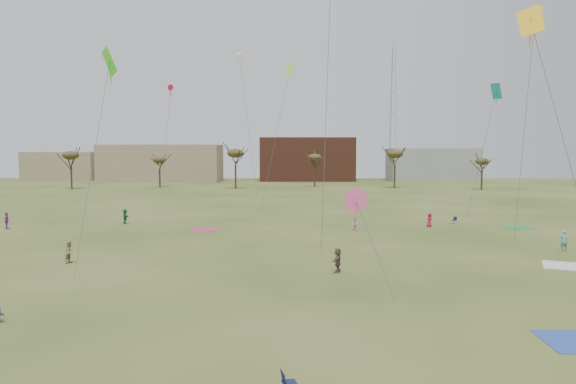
{
  "coord_description": "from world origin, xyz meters",
  "views": [
    {
      "loc": [
        0.14,
        -30.0,
        8.96
      ],
      "look_at": [
        0.0,
        12.0,
        5.5
      ],
      "focal_mm": 32.96,
      "sensor_mm": 36.0,
      "label": 1
    }
  ],
  "objects": [
    {
      "name": "flyer_far_a",
      "position": [
        -19.52,
        32.47,
        0.88
      ],
      "size": [
        1.26,
        1.68,
        1.76
      ],
      "primitive_type": "imported",
      "rotation": [
        0.0,
        0.0,
        2.09
      ],
      "color": "#216541",
      "rests_on": "ground"
    },
    {
      "name": "building_tan_west",
      "position": [
        -65.0,
        122.0,
        4.0
      ],
      "size": [
        20.0,
        12.0,
        8.0
      ],
      "primitive_type": "cube",
      "color": "#937F60",
      "rests_on": "ground"
    },
    {
      "name": "spectator_mid_d",
      "position": [
        -31.41,
        28.21,
        0.96
      ],
      "size": [
        0.77,
        1.21,
        1.91
      ],
      "primitive_type": "imported",
      "rotation": [
        0.0,
        0.0,
        1.86
      ],
      "color": "#A6459A",
      "rests_on": "ground"
    },
    {
      "name": "flyer_far_b",
      "position": [
        16.16,
        30.06,
        0.8
      ],
      "size": [
        0.94,
        0.88,
        1.61
      ],
      "primitive_type": "imported",
      "rotation": [
        0.0,
        0.0,
        0.65
      ],
      "color": "#AF1E4A",
      "rests_on": "ground"
    },
    {
      "name": "spectator_fore_c",
      "position": [
        3.62,
        7.77,
        0.89
      ],
      "size": [
        0.96,
        1.73,
        1.77
      ],
      "primitive_type": "imported",
      "rotation": [
        0.0,
        0.0,
        4.43
      ],
      "color": "brown",
      "rests_on": "ground"
    },
    {
      "name": "building_tan",
      "position": [
        -35.0,
        115.0,
        5.0
      ],
      "size": [
        32.0,
        14.0,
        10.0
      ],
      "primitive_type": "cube",
      "color": "#937F60",
      "rests_on": "ground"
    },
    {
      "name": "building_brick",
      "position": [
        5.0,
        120.0,
        6.0
      ],
      "size": [
        26.0,
        16.0,
        12.0
      ],
      "primitive_type": "cube",
      "color": "brown",
      "rests_on": "ground"
    },
    {
      "name": "camp_chair_right",
      "position": [
        19.7,
        32.44,
        0.26
      ],
      "size": [
        0.72,
        0.7,
        0.87
      ],
      "rotation": [
        0.0,
        0.0,
        5.21
      ],
      "color": "#17163C",
      "rests_on": "ground"
    },
    {
      "name": "kites_aloft",
      "position": [
        -4.65,
        34.35,
        21.13
      ],
      "size": [
        57.78,
        71.63,
        27.75
      ],
      "color": "#EE4B98",
      "rests_on": "ground"
    },
    {
      "name": "blanket_plum",
      "position": [
        -9.3,
        27.65,
        0.0
      ],
      "size": [
        3.57,
        3.57,
        0.03
      ],
      "primitive_type": "cube",
      "rotation": [
        0.0,
        0.0,
        0.23
      ],
      "color": "#B23661",
      "rests_on": "ground"
    },
    {
      "name": "flyer_mid_c",
      "position": [
        24.18,
        15.83,
        0.91
      ],
      "size": [
        0.7,
        0.49,
        1.82
      ],
      "primitive_type": "imported",
      "rotation": [
        0.0,
        0.0,
        3.06
      ],
      "color": "#69A6B0",
      "rests_on": "ground"
    },
    {
      "name": "building_grey",
      "position": [
        40.0,
        118.0,
        4.5
      ],
      "size": [
        24.0,
        12.0,
        9.0
      ],
      "primitive_type": "cube",
      "color": "gray",
      "rests_on": "ground"
    },
    {
      "name": "spectator_fore_b",
      "position": [
        -17.11,
        10.77,
        0.86
      ],
      "size": [
        0.86,
        0.98,
        1.72
      ],
      "primitive_type": "imported",
      "rotation": [
        0.0,
        0.0,
        1.29
      ],
      "color": "#908D5C",
      "rests_on": "ground"
    },
    {
      "name": "blanket_cream",
      "position": [
        21.25,
        9.8,
        0.0
      ],
      "size": [
        4.22,
        4.22,
        0.03
      ],
      "primitive_type": "cube",
      "rotation": [
        0.0,
        0.0,
        2.74
      ],
      "color": "silver",
      "rests_on": "ground"
    },
    {
      "name": "blanket_olive",
      "position": [
        26.13,
        29.78,
        0.0
      ],
      "size": [
        3.41,
        3.41,
        0.03
      ],
      "primitive_type": "cube",
      "rotation": [
        0.0,
        0.0,
        1.52
      ],
      "color": "#2F8340",
      "rests_on": "ground"
    },
    {
      "name": "spectator_mid_e",
      "position": [
        7.34,
        27.62,
        0.71
      ],
      "size": [
        0.86,
        0.87,
        1.42
      ],
      "primitive_type": "imported",
      "rotation": [
        0.0,
        0.0,
        5.43
      ],
      "color": "silver",
      "rests_on": "ground"
    },
    {
      "name": "tree_line",
      "position": [
        -2.85,
        79.12,
        7.09
      ],
      "size": [
        117.44,
        49.32,
        8.91
      ],
      "color": "#3A2B1E",
      "rests_on": "ground"
    },
    {
      "name": "ground",
      "position": [
        0.0,
        0.0,
        0.0
      ],
      "size": [
        260.0,
        260.0,
        0.0
      ],
      "primitive_type": "plane",
      "color": "#314916",
      "rests_on": "ground"
    },
    {
      "name": "radio_tower",
      "position": [
        30.0,
        125.0,
        19.21
      ],
      "size": [
        1.51,
        1.72,
        41.0
      ],
      "color": "#9EA3A8",
      "rests_on": "ground"
    }
  ]
}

